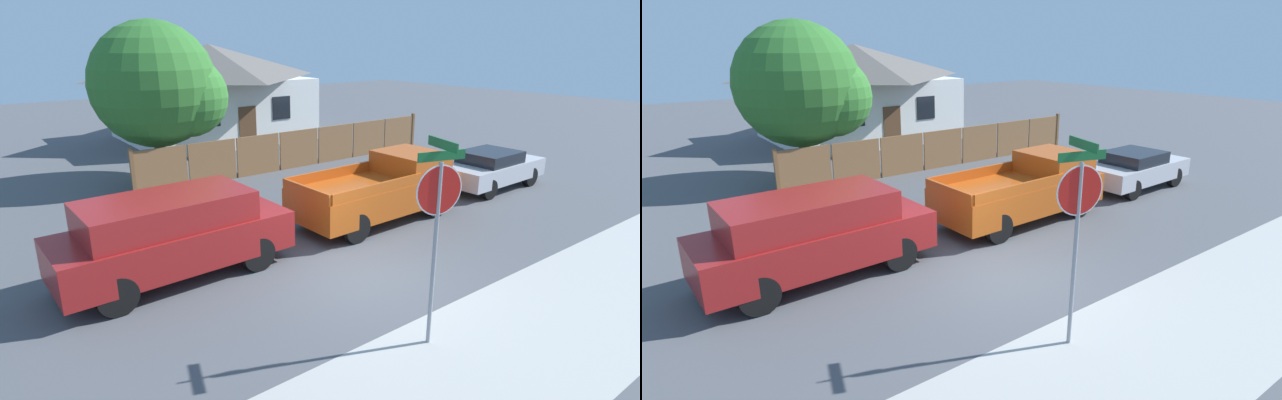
{
  "view_description": "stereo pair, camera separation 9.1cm",
  "coord_description": "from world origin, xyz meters",
  "views": [
    {
      "loc": [
        -6.71,
        -7.38,
        4.96
      ],
      "look_at": [
        -0.4,
        0.91,
        1.6
      ],
      "focal_mm": 28.0,
      "sensor_mm": 36.0,
      "label": 1
    },
    {
      "loc": [
        -6.64,
        -7.43,
        4.96
      ],
      "look_at": [
        -0.4,
        0.91,
        1.6
      ],
      "focal_mm": 28.0,
      "sensor_mm": 36.0,
      "label": 2
    }
  ],
  "objects": [
    {
      "name": "ground_plane",
      "position": [
        0.0,
        0.0,
        0.0
      ],
      "size": [
        80.0,
        80.0,
        0.0
      ],
      "primitive_type": "plane",
      "color": "#4C4F54"
    },
    {
      "name": "house",
      "position": [
        4.71,
        16.92,
        2.46
      ],
      "size": [
        9.11,
        7.96,
        4.75
      ],
      "color": "white",
      "rests_on": "ground"
    },
    {
      "name": "orange_pickup",
      "position": [
        2.95,
        2.42,
        0.89
      ],
      "size": [
        5.12,
        2.14,
        1.81
      ],
      "rotation": [
        0.0,
        0.0,
        0.03
      ],
      "color": "#B74C14",
      "rests_on": "ground"
    },
    {
      "name": "stop_sign",
      "position": [
        -0.75,
        -2.6,
        2.41
      ],
      "size": [
        0.81,
        0.73,
        3.53
      ],
      "rotation": [
        0.0,
        0.0,
        -0.29
      ],
      "color": "gray",
      "rests_on": "ground"
    },
    {
      "name": "parked_sedan",
      "position": [
        8.22,
        2.41,
        0.7
      ],
      "size": [
        4.11,
        1.85,
        1.32
      ],
      "rotation": [
        0.0,
        0.0,
        0.03
      ],
      "color": "#B7B7BC",
      "rests_on": "ground"
    },
    {
      "name": "red_suv",
      "position": [
        -3.21,
        2.41,
        1.01
      ],
      "size": [
        5.02,
        2.04,
        1.85
      ],
      "rotation": [
        0.0,
        0.0,
        0.03
      ],
      "color": "maroon",
      "rests_on": "ground"
    },
    {
      "name": "wooden_fence",
      "position": [
        4.61,
        8.89,
        0.76
      ],
      "size": [
        13.41,
        0.12,
        1.61
      ],
      "color": "brown",
      "rests_on": "ground"
    },
    {
      "name": "sidewalk_strip",
      "position": [
        0.0,
        -3.6,
        0.0
      ],
      "size": [
        36.0,
        3.2,
        0.01
      ],
      "color": "#A3A39E",
      "rests_on": "ground"
    },
    {
      "name": "oak_tree",
      "position": [
        -0.32,
        10.23,
        3.35
      ],
      "size": [
        4.61,
        4.39,
        5.65
      ],
      "color": "brown",
      "rests_on": "ground"
    }
  ]
}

